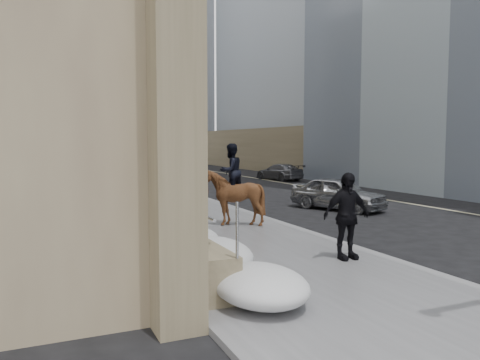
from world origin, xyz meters
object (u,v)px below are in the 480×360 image
mounted_horse_left (200,191)px  mounted_horse_right (232,192)px  car_grey (279,172)px  car_silver (338,193)px  pedestrian (346,216)px

mounted_horse_left → mounted_horse_right: 1.09m
mounted_horse_left → mounted_horse_right: size_ratio=1.07×
car_grey → mounted_horse_right: bearing=45.7°
mounted_horse_right → car_grey: size_ratio=0.64×
car_grey → car_silver: bearing=59.4°
pedestrian → car_grey: (9.75, 20.98, -0.51)m
car_silver → mounted_horse_left: bearing=175.4°
pedestrian → car_grey: bearing=67.3°
car_silver → car_grey: size_ratio=0.98×
car_grey → pedestrian: bearing=53.8°
mounted_horse_right → pedestrian: 5.00m
mounted_horse_left → pedestrian: size_ratio=1.41×
mounted_horse_right → car_silver: bearing=179.8°
mounted_horse_left → mounted_horse_right: mounted_horse_left is taller
mounted_horse_right → car_silver: size_ratio=0.65×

